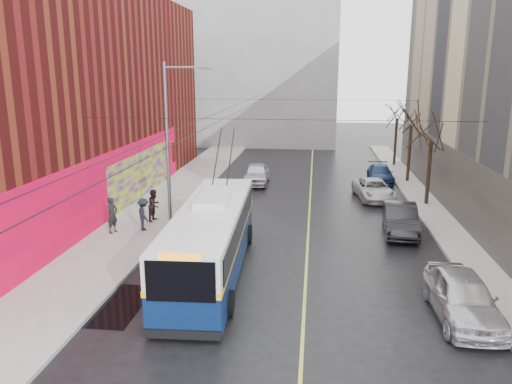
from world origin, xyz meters
TOP-DOWN VIEW (x-y plane):
  - ground at (0.00, 0.00)m, footprint 140.00×140.00m
  - sidewalk_left at (-8.00, 12.00)m, footprint 4.00×60.00m
  - sidewalk_right at (9.00, 12.00)m, footprint 2.00×60.00m
  - lane_line at (1.50, 14.00)m, footprint 0.12×50.00m
  - building_left at (-15.99, 13.99)m, footprint 12.11×36.00m
  - building_far at (-6.00, 44.99)m, footprint 20.50×12.10m
  - streetlight_pole at (-6.14, 10.00)m, footprint 2.65×0.60m
  - catenary_wires at (-2.54, 14.77)m, footprint 18.00×60.00m
  - tree_near at (9.00, 16.00)m, footprint 3.20×3.20m
  - tree_mid at (9.00, 23.00)m, footprint 3.20×3.20m
  - tree_far at (9.00, 30.00)m, footprint 3.20×3.20m
  - puddle at (-5.48, 0.03)m, footprint 1.98×3.64m
  - pigeons_flying at (-2.89, 10.13)m, footprint 2.10×4.45m
  - trolleybus at (-2.57, 3.51)m, footprint 3.19×12.03m
  - parked_car_a at (7.00, 0.49)m, footprint 2.08×4.92m
  - parked_car_b at (6.39, 10.04)m, footprint 1.99×4.87m
  - parked_car_c at (5.80, 17.40)m, footprint 2.87×5.07m
  - parked_car_d at (6.89, 22.97)m, footprint 1.93×4.59m
  - following_car at (-2.72, 21.20)m, footprint 1.98×4.66m
  - pedestrian_a at (-8.79, 7.87)m, footprint 0.67×0.81m
  - pedestrian_b at (-7.29, 10.26)m, footprint 0.88×1.02m
  - pedestrian_c at (-7.31, 8.48)m, footprint 1.19×1.31m

SIDE VIEW (x-z plane):
  - ground at x=0.00m, z-range 0.00..0.00m
  - lane_line at x=1.50m, z-range 0.00..0.01m
  - puddle at x=-5.48m, z-range 0.00..0.01m
  - sidewalk_left at x=-8.00m, z-range 0.00..0.15m
  - sidewalk_right at x=9.00m, z-range 0.00..0.15m
  - parked_car_d at x=6.89m, z-range 0.00..1.32m
  - parked_car_c at x=5.80m, z-range 0.00..1.34m
  - parked_car_b at x=6.39m, z-range 0.00..1.57m
  - following_car at x=-2.72m, z-range 0.00..1.57m
  - parked_car_a at x=7.00m, z-range 0.00..1.66m
  - pedestrian_c at x=-7.31m, z-range 0.15..1.91m
  - pedestrian_b at x=-7.29m, z-range 0.15..1.97m
  - pedestrian_a at x=-8.79m, z-range 0.15..2.06m
  - trolleybus at x=-2.57m, z-range -1.25..4.40m
  - streetlight_pole at x=-6.14m, z-range 0.35..9.35m
  - tree_near at x=9.00m, z-range 1.78..8.18m
  - tree_far at x=9.00m, z-range 1.86..8.43m
  - tree_mid at x=9.00m, z-range 1.91..8.59m
  - catenary_wires at x=-2.54m, z-range 6.13..6.36m
  - pigeons_flying at x=-2.89m, z-range 6.27..7.03m
  - building_left at x=-15.99m, z-range -0.01..13.99m
  - building_far at x=-6.00m, z-range 0.02..18.02m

